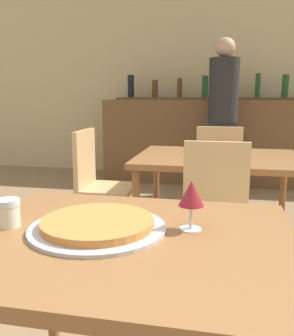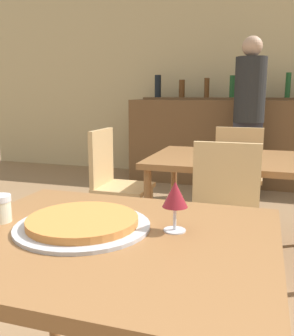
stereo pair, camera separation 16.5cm
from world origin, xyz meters
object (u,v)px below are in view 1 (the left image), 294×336
object	(u,v)px
chair_far_side_left	(98,179)
pizza_tray	(98,225)
person_standing	(223,111)
wine_glass	(191,195)
chair_far_side_front	(215,210)
chair_far_side_back	(219,169)
cheese_shaker	(9,213)

from	to	relation	value
chair_far_side_left	pizza_tray	bearing A→B (deg)	-160.76
person_standing	wine_glass	bearing A→B (deg)	-91.17
chair_far_side_left	pizza_tray	distance (m)	1.71
chair_far_side_front	chair_far_side_back	xyz separation A→B (m)	(-0.00, 1.20, 0.00)
chair_far_side_left	cheese_shaker	distance (m)	1.67
cheese_shaker	chair_far_side_back	bearing A→B (deg)	74.13
chair_far_side_left	cheese_shaker	size ratio (longest dim) A/B	9.85
chair_far_side_back	wine_glass	size ratio (longest dim) A/B	5.66
chair_far_side_left	person_standing	bearing A→B (deg)	-27.45
pizza_tray	chair_far_side_left	bearing A→B (deg)	109.24
person_standing	wine_glass	distance (m)	3.30
chair_far_side_front	person_standing	xyz separation A→B (m)	(0.01, 2.36, 0.45)
pizza_tray	cheese_shaker	world-z (taller)	cheese_shaker
chair_far_side_front	pizza_tray	distance (m)	1.08
chair_far_side_back	pizza_tray	world-z (taller)	chair_far_side_back
cheese_shaker	person_standing	xyz separation A→B (m)	(0.64, 3.38, 0.18)
cheese_shaker	wine_glass	xyz separation A→B (m)	(0.58, 0.09, 0.07)
cheese_shaker	person_standing	size ratio (longest dim) A/B	0.05
chair_far_side_back	chair_far_side_left	size ratio (longest dim) A/B	1.00
chair_far_side_front	chair_far_side_back	size ratio (longest dim) A/B	1.00
chair_far_side_back	cheese_shaker	size ratio (longest dim) A/B	9.85
pizza_tray	cheese_shaker	distance (m)	0.29
chair_far_side_front	chair_far_side_left	bearing A→B (deg)	146.31
wine_glass	person_standing	bearing A→B (deg)	88.83
chair_far_side_back	person_standing	xyz separation A→B (m)	(0.01, 1.16, 0.45)
chair_far_side_back	wine_glass	world-z (taller)	wine_glass
pizza_tray	wine_glass	bearing A→B (deg)	12.32
pizza_tray	chair_far_side_back	bearing A→B (deg)	81.14
chair_far_side_left	person_standing	distance (m)	2.03
chair_far_side_back	chair_far_side_front	bearing A→B (deg)	90.00
chair_far_side_back	pizza_tray	distance (m)	2.24
chair_far_side_back	wine_glass	xyz separation A→B (m)	(-0.06, -2.14, 0.34)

